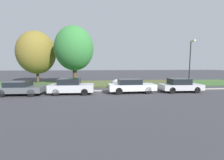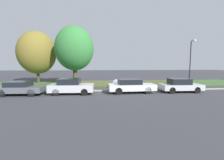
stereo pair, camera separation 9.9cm
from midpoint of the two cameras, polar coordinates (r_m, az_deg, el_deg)
ground_plane at (r=16.02m, az=3.65°, el=-4.19°), size 120.00×120.00×0.00m
kerb_stone at (r=16.11m, az=3.60°, el=-3.92°), size 40.53×0.20×0.12m
grass_strip at (r=22.30m, az=1.14°, el=-1.32°), size 40.53×7.98×0.01m
park_fence at (r=18.32m, az=2.50°, el=-1.45°), size 40.53×0.05×0.93m
parked_car_silver_hatchback at (r=16.15m, az=-31.32°, el=-2.58°), size 4.05×1.90×1.26m
parked_car_black_saloon at (r=14.73m, az=-15.07°, el=-2.34°), size 4.12×1.82×1.48m
parked_car_navy_estate at (r=14.95m, az=7.50°, el=-2.20°), size 4.63×1.79×1.38m
parked_car_red_compact at (r=16.77m, az=24.73°, el=-1.85°), size 4.08×1.77×1.39m
covered_motorcycle at (r=17.50m, az=2.92°, el=-1.03°), size 1.92×0.88×1.14m
tree_nearest_kerb at (r=25.09m, az=-26.57°, el=9.28°), size 5.45×5.45×7.69m
tree_behind_motorcycle at (r=21.75m, az=-13.99°, el=11.54°), size 5.30×5.30×8.07m
street_lamp at (r=19.42m, az=27.98°, el=7.24°), size 0.20×0.79×5.53m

